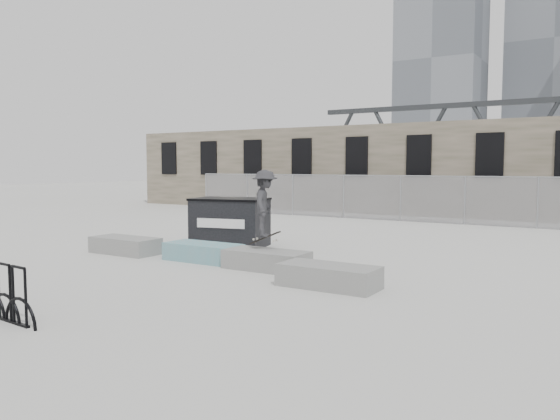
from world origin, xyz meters
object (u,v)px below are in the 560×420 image
at_px(planter_offset, 329,275).
at_px(dumpster, 230,222).
at_px(skateboarder, 265,203).
at_px(planter_center_right, 267,259).
at_px(planter_center_left, 203,251).
at_px(planter_far_left, 125,245).

height_order(planter_offset, dumpster, dumpster).
xyz_separation_m(dumpster, skateboarder, (2.82, -2.35, 0.80)).
height_order(planter_center_right, skateboarder, skateboarder).
height_order(planter_center_right, dumpster, dumpster).
height_order(planter_center_left, planter_center_right, same).
xyz_separation_m(planter_far_left, skateboarder, (4.44, 0.31, 1.29)).
xyz_separation_m(planter_far_left, planter_center_left, (2.61, 0.22, 0.00)).
distance_m(planter_center_left, skateboarder, 2.24).
height_order(planter_center_left, skateboarder, skateboarder).
relative_size(planter_far_left, planter_center_left, 1.00).
bearing_deg(planter_center_right, planter_center_left, 176.55).
bearing_deg(skateboarder, planter_offset, -141.69).
relative_size(dumpster, skateboarder, 1.37).
relative_size(planter_center_left, planter_offset, 1.00).
height_order(planter_center_left, planter_offset, same).
relative_size(planter_far_left, skateboarder, 1.12).
distance_m(planter_far_left, planter_offset, 6.76).
height_order(planter_far_left, skateboarder, skateboarder).
xyz_separation_m(planter_offset, skateboarder, (-2.27, 1.14, 1.29)).
xyz_separation_m(planter_center_right, dumpster, (-3.00, 2.56, 0.49)).
relative_size(planter_offset, dumpster, 0.81).
bearing_deg(dumpster, planter_center_right, -53.24).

